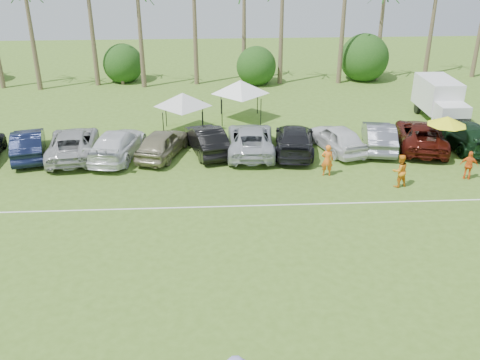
{
  "coord_description": "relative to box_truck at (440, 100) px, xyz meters",
  "views": [
    {
      "loc": [
        1.85,
        -9.74,
        12.59
      ],
      "look_at": [
        3.18,
        13.68,
        1.6
      ],
      "focal_mm": 40.0,
      "sensor_mm": 36.0,
      "label": 1
    }
  ],
  "objects": [
    {
      "name": "field_lines",
      "position": [
        -18.32,
        -18.48,
        -1.56
      ],
      "size": [
        80.0,
        12.1,
        0.01
      ],
      "color": "white",
      "rests_on": "ground"
    },
    {
      "name": "bush_tree_1",
      "position": [
        -24.32,
        12.52,
        0.24
      ],
      "size": [
        4.0,
        4.0,
        4.0
      ],
      "color": "brown",
      "rests_on": "ground"
    },
    {
      "name": "bush_tree_2",
      "position": [
        -12.32,
        12.52,
        0.24
      ],
      "size": [
        4.0,
        4.0,
        4.0
      ],
      "color": "brown",
      "rests_on": "ground"
    },
    {
      "name": "bush_tree_3",
      "position": [
        -2.32,
        12.52,
        0.24
      ],
      "size": [
        4.0,
        4.0,
        4.0
      ],
      "color": "brown",
      "rests_on": "ground"
    },
    {
      "name": "sideline_player_a",
      "position": [
        -10.03,
        -9.02,
        -0.64
      ],
      "size": [
        0.72,
        0.52,
        1.84
      ],
      "primitive_type": "imported",
      "rotation": [
        0.0,
        0.0,
        3.02
      ],
      "color": "orange",
      "rests_on": "ground"
    },
    {
      "name": "sideline_player_b",
      "position": [
        -6.44,
        -10.66,
        -0.64
      ],
      "size": [
        1.05,
        0.92,
        1.84
      ],
      "primitive_type": "imported",
      "rotation": [
        0.0,
        0.0,
        3.42
      ],
      "color": "orange",
      "rests_on": "ground"
    },
    {
      "name": "sideline_player_c",
      "position": [
        -2.29,
        -9.95,
        -0.74
      ],
      "size": [
        1.04,
        0.74,
        1.64
      ],
      "primitive_type": "imported",
      "rotation": [
        0.0,
        0.0,
        2.75
      ],
      "color": "orange",
      "rests_on": "ground"
    },
    {
      "name": "box_truck",
      "position": [
        0.0,
        0.0,
        0.0
      ],
      "size": [
        2.25,
        5.68,
        2.92
      ],
      "rotation": [
        0.0,
        0.0,
        -0.01
      ],
      "color": "white",
      "rests_on": "ground"
    },
    {
      "name": "canopy_tent_left",
      "position": [
        -18.33,
        -1.4,
        1.21
      ],
      "size": [
        3.99,
        3.99,
        3.24
      ],
      "color": "black",
      "rests_on": "ground"
    },
    {
      "name": "canopy_tent_right",
      "position": [
        -14.32,
        1.05,
        1.37
      ],
      "size": [
        4.23,
        4.23,
        3.43
      ],
      "color": "black",
      "rests_on": "ground"
    },
    {
      "name": "market_umbrella",
      "position": [
        -2.45,
        -6.77,
        0.77
      ],
      "size": [
        2.34,
        2.34,
        2.6
      ],
      "color": "black",
      "rests_on": "ground"
    },
    {
      "name": "parked_car_1",
      "position": [
        -27.6,
        -5.27,
        -0.72
      ],
      "size": [
        3.01,
        5.38,
        1.68
      ],
      "primitive_type": "imported",
      "rotation": [
        0.0,
        0.0,
        3.4
      ],
      "color": "black",
      "rests_on": "ground"
    },
    {
      "name": "parked_car_2",
      "position": [
        -24.89,
        -5.37,
        -0.72
      ],
      "size": [
        3.5,
        6.34,
        1.68
      ],
      "primitive_type": "imported",
      "rotation": [
        0.0,
        0.0,
        3.26
      ],
      "color": "#A5A5A5",
      "rests_on": "ground"
    },
    {
      "name": "parked_car_3",
      "position": [
        -22.18,
        -5.64,
        -0.72
      ],
      "size": [
        3.31,
        6.11,
        1.68
      ],
      "primitive_type": "imported",
      "rotation": [
        0.0,
        0.0,
        2.97
      ],
      "color": "white",
      "rests_on": "ground"
    },
    {
      "name": "parked_car_4",
      "position": [
        -19.47,
        -5.61,
        -0.72
      ],
      "size": [
        3.37,
        5.3,
        1.68
      ],
      "primitive_type": "imported",
      "rotation": [
        0.0,
        0.0,
        2.84
      ],
      "color": "gray",
      "rests_on": "ground"
    },
    {
      "name": "parked_car_5",
      "position": [
        -16.76,
        -5.17,
        -0.72
      ],
      "size": [
        3.04,
        5.39,
        1.68
      ],
      "primitive_type": "imported",
      "rotation": [
        0.0,
        0.0,
        3.4
      ],
      "color": "black",
      "rests_on": "ground"
    },
    {
      "name": "parked_car_6",
      "position": [
        -14.05,
        -5.31,
        -0.72
      ],
      "size": [
        3.06,
        6.17,
        1.68
      ],
      "primitive_type": "imported",
      "rotation": [
        0.0,
        0.0,
        3.1
      ],
      "color": "#ADB1B7",
      "rests_on": "ground"
    },
    {
      "name": "parked_car_7",
      "position": [
        -11.34,
        -5.45,
        -0.72
      ],
      "size": [
        3.14,
        6.06,
        1.68
      ],
      "primitive_type": "imported",
      "rotation": [
        0.0,
        0.0,
        3.0
      ],
      "color": "black",
      "rests_on": "ground"
    },
    {
      "name": "parked_car_8",
      "position": [
        -8.63,
        -5.35,
        -0.72
      ],
      "size": [
        3.29,
        5.29,
        1.68
      ],
      "primitive_type": "imported",
      "rotation": [
        0.0,
        0.0,
        3.43
      ],
      "color": "white",
      "rests_on": "ground"
    },
    {
      "name": "parked_car_9",
      "position": [
        -5.92,
        -5.15,
        -0.72
      ],
      "size": [
        2.68,
        5.34,
        1.68
      ],
      "primitive_type": "imported",
      "rotation": [
        0.0,
        0.0,
        2.96
      ],
      "color": "slate",
      "rests_on": "ground"
    },
    {
      "name": "parked_car_10",
      "position": [
        -3.22,
        -5.15,
        -0.72
      ],
      "size": [
        4.1,
        6.52,
        1.68
      ],
      "primitive_type": "imported",
      "rotation": [
        0.0,
        0.0,
        2.91
      ],
      "color": "#44110B",
      "rests_on": "ground"
    },
    {
      "name": "parked_car_11",
      "position": [
        -0.51,
        -5.15,
        -0.72
      ],
      "size": [
        3.09,
        6.05,
        1.68
      ],
      "primitive_type": "imported",
      "rotation": [
        0.0,
        0.0,
        3.27
      ],
      "color": "black",
      "rests_on": "ground"
    }
  ]
}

